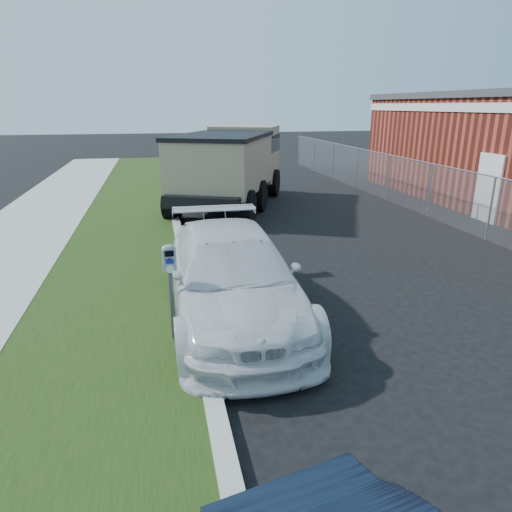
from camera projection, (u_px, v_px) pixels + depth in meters
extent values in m
plane|color=black|center=(344.00, 321.00, 8.16)|extent=(120.00, 120.00, 0.00)
cube|color=gray|center=(189.00, 287.00, 9.47)|extent=(0.25, 50.00, 0.15)
cube|color=black|center=(109.00, 294.00, 9.15)|extent=(3.00, 50.00, 0.13)
plane|color=slate|center=(430.00, 191.00, 15.58)|extent=(0.00, 30.00, 30.00)
cylinder|color=gray|center=(433.00, 164.00, 15.30)|extent=(0.04, 30.00, 0.04)
cylinder|color=gray|center=(491.00, 209.00, 12.80)|extent=(0.06, 0.06, 1.80)
cylinder|color=gray|center=(430.00, 191.00, 15.58)|extent=(0.06, 0.06, 1.80)
cylinder|color=gray|center=(388.00, 178.00, 18.36)|extent=(0.06, 0.06, 1.80)
cylinder|color=gray|center=(357.00, 168.00, 21.15)|extent=(0.06, 0.06, 1.80)
cylinder|color=gray|center=(333.00, 161.00, 23.93)|extent=(0.06, 0.06, 1.80)
cylinder|color=gray|center=(314.00, 155.00, 26.71)|extent=(0.06, 0.06, 1.80)
cylinder|color=gray|center=(299.00, 150.00, 29.50)|extent=(0.06, 0.06, 1.80)
cube|color=silver|center=(461.00, 107.00, 15.96)|extent=(0.06, 14.00, 0.30)
cube|color=silver|center=(488.00, 188.00, 14.88)|extent=(0.08, 1.10, 2.20)
cylinder|color=#3F4247|center=(172.00, 305.00, 7.11)|extent=(0.08, 0.08, 1.12)
cube|color=slate|center=(169.00, 259.00, 6.87)|extent=(0.21, 0.14, 0.34)
ellipsoid|color=slate|center=(169.00, 249.00, 6.82)|extent=(0.22, 0.15, 0.13)
cube|color=black|center=(169.00, 254.00, 6.77)|extent=(0.14, 0.02, 0.09)
cube|color=#0D2397|center=(170.00, 261.00, 6.81)|extent=(0.12, 0.01, 0.08)
cylinder|color=silver|center=(170.00, 269.00, 6.85)|extent=(0.12, 0.01, 0.12)
cube|color=#3F4247|center=(170.00, 259.00, 6.80)|extent=(0.05, 0.01, 0.06)
imported|color=silver|center=(232.00, 276.00, 8.09)|extent=(2.24, 5.43, 1.57)
cube|color=black|center=(229.00, 185.00, 17.19)|extent=(5.16, 7.54, 0.39)
cube|color=#8D7D5B|center=(245.00, 153.00, 19.30)|extent=(3.22, 2.91, 2.24)
cube|color=black|center=(245.00, 143.00, 19.16)|extent=(3.26, 2.94, 0.67)
cube|color=#8D7D5B|center=(222.00, 163.00, 16.07)|extent=(4.37, 5.39, 1.79)
cube|color=black|center=(222.00, 136.00, 15.78)|extent=(4.51, 5.53, 0.13)
cube|color=black|center=(250.00, 174.00, 20.60)|extent=(2.52, 1.25, 0.34)
cylinder|color=black|center=(216.00, 181.00, 19.81)|extent=(0.78, 1.17, 1.12)
cylinder|color=black|center=(274.00, 183.00, 19.31)|extent=(0.78, 1.17, 1.12)
cylinder|color=black|center=(192.00, 193.00, 17.00)|extent=(0.78, 1.17, 1.12)
cylinder|color=black|center=(260.00, 196.00, 16.50)|extent=(0.78, 1.17, 1.12)
cylinder|color=black|center=(172.00, 204.00, 15.13)|extent=(0.78, 1.17, 1.12)
cylinder|color=black|center=(248.00, 207.00, 14.63)|extent=(0.78, 1.17, 1.12)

